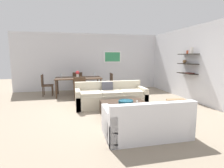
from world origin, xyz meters
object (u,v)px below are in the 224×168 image
Objects in this scene: wine_glass_left_far at (61,75)px; wine_glass_head at (78,74)px; coffee_table at (125,110)px; candle_jar at (137,102)px; dining_chair_right_far at (109,82)px; wine_glass_right_far at (94,74)px; dining_chair_left_far at (45,84)px; dining_chair_head at (78,81)px; sofa_beige at (111,97)px; dining_table at (78,79)px; loveseat_white at (147,122)px; centerpiece_vase at (78,74)px; dining_chair_foot at (80,87)px; decorative_bowl at (126,102)px.

wine_glass_head is at bearing 24.38° from wine_glass_left_far.
coffee_table is 0.40m from candle_jar.
wine_glass_right_far reaches higher than dining_chair_right_far.
dining_chair_left_far and dining_chair_head have the same top height.
wine_glass_right_far is (-0.26, 2.05, 0.58)m from sofa_beige.
dining_chair_head is (-0.00, 0.90, -0.18)m from dining_table.
wine_glass_head is (0.00, -0.47, 0.37)m from dining_chair_head.
loveseat_white is 20.66× the size of candle_jar.
centerpiece_vase is (0.66, -0.11, 0.05)m from wine_glass_left_far.
dining_chair_right_far is (2.68, 0.00, 0.00)m from dining_chair_left_far.
sofa_beige is at bearing -63.19° from centerpiece_vase.
dining_chair_left_far is (-2.42, 3.31, 0.31)m from coffee_table.
wine_glass_head is (-0.95, 2.36, 0.58)m from sofa_beige.
dining_table is 2.12× the size of dining_chair_foot.
loveseat_white is at bearing -67.26° from wine_glass_left_far.
decorative_bowl is (-0.07, 1.20, 0.13)m from loveseat_white.
sofa_beige is 3.14m from dining_chair_left_far.
coffee_table is 4.23× the size of centerpiece_vase.
dining_chair_foot reaches higher than loveseat_white.
wine_glass_right_far is (1.38, 0.00, -0.00)m from wine_glass_left_far.
dining_chair_foot is 1.38m from wine_glass_head.
coffee_table is 1.36× the size of dining_chair_right_far.
wine_glass_head reaches higher than decorative_bowl.
candle_jar is at bearing -89.35° from dining_chair_right_far.
wine_glass_right_far is (-0.41, 3.24, 0.44)m from decorative_bowl.
loveseat_white reaches higher than dining_table.
decorative_bowl is 3.29m from wine_glass_right_far.
centerpiece_vase is at bearing 113.51° from candle_jar.
dining_table is at bearing -170.56° from dining_chair_right_far.
wine_glass_head is (-0.69, 0.31, 0.00)m from wine_glass_right_far.
wine_glass_right_far is at bearing 56.07° from dining_chair_foot.
wine_glass_left_far is (-2.03, -0.10, 0.37)m from dining_chair_right_far.
dining_chair_right_far is at bearing 85.57° from coffee_table.
coffee_table is 14.75× the size of candle_jar.
loveseat_white is (0.22, -2.39, 0.00)m from sofa_beige.
wine_glass_left_far is at bearing 118.85° from coffee_table.
sofa_beige is 2.99m from dining_chair_head.
decorative_bowl is 0.45× the size of dining_chair_left_far.
candle_jar is at bearing 79.40° from loveseat_white.
dining_chair_left_far is at bearing 126.14° from coffee_table.
sofa_beige is 2.26m from centerpiece_vase.
wine_glass_head is 0.61× the size of centerpiece_vase.
dining_chair_head is at bearing 90.00° from wine_glass_head.
wine_glass_left_far is at bearing 169.92° from dining_table.
coffee_table is at bearing 94.22° from loveseat_white.
dining_table is (-1.08, 3.09, 0.49)m from coffee_table.
loveseat_white reaches higher than candle_jar.
sofa_beige is at bearing -63.72° from dining_table.
wine_glass_right_far reaches higher than coffee_table.
dining_chair_foot is 5.14× the size of wine_glass_left_far.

